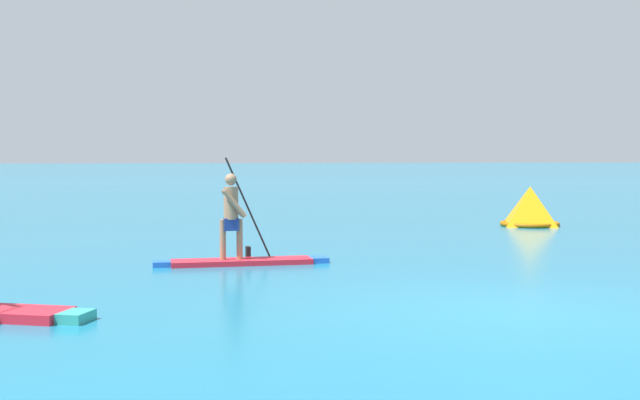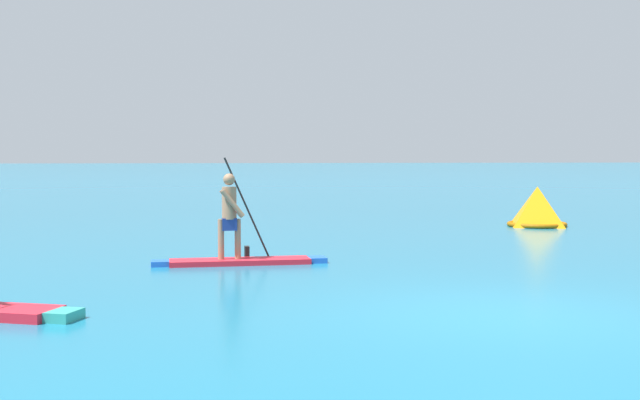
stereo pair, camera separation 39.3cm
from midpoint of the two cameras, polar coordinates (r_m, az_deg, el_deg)
ground at (r=10.33m, az=12.64°, el=-7.76°), size 440.00×440.00×0.00m
paddleboarder_mid_center at (r=14.55m, az=-6.51°, el=-3.09°), size 3.13×0.80×1.96m
race_marker_buoy at (r=23.10m, az=14.11°, el=-0.58°), size 1.83×1.83×1.10m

